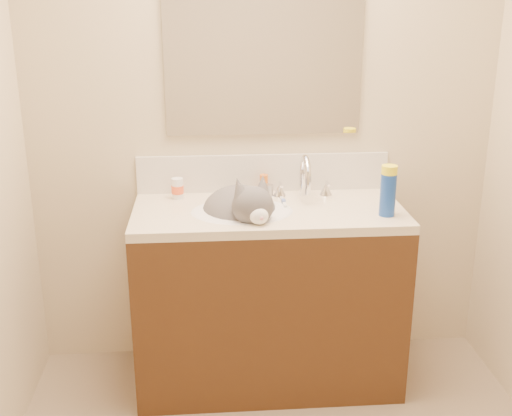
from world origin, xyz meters
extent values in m
cube|color=beige|center=(0.00, 1.25, 1.25)|extent=(2.20, 0.04, 2.50)
cube|color=#432612|center=(0.00, 0.97, 0.41)|extent=(1.20, 0.55, 0.82)
cube|color=beige|center=(0.00, 0.97, 0.84)|extent=(1.20, 0.55, 0.04)
ellipsoid|color=white|center=(-0.12, 0.94, 0.79)|extent=(0.45, 0.36, 0.14)
cylinder|color=silver|center=(0.18, 1.16, 0.92)|extent=(0.04, 0.04, 0.11)
torus|color=silver|center=(0.18, 1.09, 0.97)|extent=(0.03, 0.20, 0.20)
cylinder|color=silver|center=(0.18, 1.01, 0.94)|extent=(0.03, 0.03, 0.06)
cone|color=silver|center=(0.07, 1.16, 0.89)|extent=(0.06, 0.06, 0.06)
cone|color=silver|center=(0.29, 1.16, 0.89)|extent=(0.06, 0.06, 0.06)
ellipsoid|color=#504E50|center=(-0.13, 1.00, 0.83)|extent=(0.43, 0.46, 0.25)
ellipsoid|color=#504E50|center=(-0.08, 0.84, 0.92)|extent=(0.22, 0.20, 0.17)
ellipsoid|color=#504E50|center=(-0.10, 0.91, 0.89)|extent=(0.16, 0.16, 0.16)
cone|color=#504E50|center=(-0.14, 0.84, 1.00)|extent=(0.10, 0.10, 0.11)
cone|color=#504E50|center=(-0.04, 0.87, 1.00)|extent=(0.09, 0.11, 0.11)
ellipsoid|color=white|center=(-0.06, 0.77, 0.90)|extent=(0.09, 0.08, 0.07)
ellipsoid|color=white|center=(-0.09, 0.88, 0.83)|extent=(0.14, 0.11, 0.15)
sphere|color=pink|center=(-0.05, 0.74, 0.90)|extent=(0.02, 0.02, 0.02)
cylinder|color=#504E50|center=(0.03, 1.03, 0.75)|extent=(0.18, 0.25, 0.05)
cube|color=silver|center=(0.00, 1.24, 0.95)|extent=(1.20, 0.02, 0.18)
cube|color=white|center=(0.00, 1.24, 1.54)|extent=(0.90, 0.02, 0.80)
cylinder|color=white|center=(-0.41, 1.15, 0.91)|extent=(0.06, 0.06, 0.10)
cylinder|color=#F75629|center=(-0.41, 1.15, 0.90)|extent=(0.07, 0.07, 0.04)
cylinder|color=#B7B7BC|center=(0.02, 1.16, 0.89)|extent=(0.05, 0.05, 0.06)
cylinder|color=orange|center=(0.00, 1.19, 0.91)|extent=(0.04, 0.04, 0.09)
cube|color=white|center=(0.08, 1.05, 0.86)|extent=(0.02, 0.14, 0.01)
cube|color=#5B72C2|center=(0.08, 1.05, 0.87)|extent=(0.02, 0.03, 0.02)
cylinder|color=#173FA1|center=(0.50, 0.84, 0.95)|extent=(0.09, 0.09, 0.18)
cylinder|color=#FFF21A|center=(0.50, 0.84, 1.06)|extent=(0.09, 0.09, 0.04)
camera|label=1|loc=(-0.27, -1.71, 1.77)|focal=45.00mm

